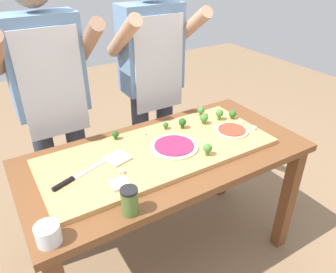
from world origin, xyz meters
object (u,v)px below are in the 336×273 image
Objects in this scene: broccoli_floret_front_right at (220,114)px; sauce_jar at (130,201)px; broccoli_floret_front_mid at (115,135)px; broccoli_floret_back_mid at (233,114)px; broccoli_floret_center_right at (182,122)px; pizza_whole_tomato_red at (232,130)px; pizza_whole_beet_magenta at (174,146)px; broccoli_floret_back_left at (204,118)px; pizza_slice_center at (118,158)px; cheese_crumble_d at (254,128)px; cook_left at (51,96)px; pizza_slice_far_right at (120,184)px; broccoli_floret_center_left at (166,125)px; broccoli_floret_front_left at (201,110)px; cheese_crumble_b at (145,134)px; chefs_knife at (73,179)px; broccoli_floret_back_right at (208,148)px; cook_right at (152,75)px; cheese_crumble_a at (242,122)px; flour_cup at (48,235)px; prep_table at (166,170)px; cheese_crumble_c at (122,172)px.

sauce_jar is at bearing -152.43° from broccoli_floret_front_right.
broccoli_floret_back_mid is at bearing -11.40° from broccoli_floret_front_mid.
pizza_whole_tomato_red is at bearing -38.96° from broccoli_floret_center_right.
broccoli_floret_back_left reaches higher than pizza_whole_beet_magenta.
pizza_whole_tomato_red reaches higher than pizza_slice_center.
pizza_whole_beet_magenta is at bearing -135.18° from broccoli_floret_center_right.
cheese_crumble_d is 0.17× the size of sauce_jar.
broccoli_floret_back_left is at bearing 7.56° from pizza_slice_center.
cook_left reaches higher than broccoli_floret_front_right.
broccoli_floret_center_left is at bearing 37.30° from pizza_slice_far_right.
broccoli_floret_front_left is 0.35m from cheese_crumble_d.
cheese_crumble_b is at bearing 108.61° from pizza_whole_beet_magenta.
broccoli_floret_back_left is (0.84, 0.12, 0.03)m from chefs_knife.
broccoli_floret_back_right reaches higher than broccoli_floret_front_mid.
pizza_whole_beet_magenta is at bearing -162.87° from broccoli_floret_front_right.
broccoli_floret_center_left is at bearing 166.49° from broccoli_floret_back_mid.
broccoli_floret_center_right is at bearing 44.82° from pizza_whole_beet_magenta.
broccoli_floret_front_mid is 0.03× the size of cook_right.
broccoli_floret_front_left is at bearing 96.75° from pizza_whole_tomato_red.
pizza_slice_center is 0.79m from broccoli_floret_back_mid.
cheese_crumble_a is at bearing -16.60° from broccoli_floret_front_mid.
broccoli_floret_front_right is 4.24× the size of cheese_crumble_a.
broccoli_floret_front_left is (0.05, 0.10, -0.00)m from broccoli_floret_back_left.
sauce_jar is at bearing -160.89° from pizza_whole_tomato_red.
cheese_crumble_d is at bearing 9.31° from flour_cup.
broccoli_floret_front_mid reaches higher than cheese_crumble_a.
pizza_slice_center is 1.16× the size of flour_cup.
pizza_slice_far_right is 0.48m from broccoli_floret_back_right.
cook_right is at bearing 67.17° from prep_table.
broccoli_floret_front_left reaches higher than cheese_crumble_d.
broccoli_floret_center_right is 3.11× the size of cheese_crumble_c.
cheese_crumble_b is (-0.03, 0.19, 0.15)m from prep_table.
broccoli_floret_back_mid is at bearing 4.84° from chefs_knife.
pizza_whole_tomato_red is 0.17m from broccoli_floret_back_mid.
broccoli_floret_front_mid is 2.42× the size of cheese_crumble_c.
cheese_crumble_b is at bearing 116.05° from broccoli_floret_back_right.
cheese_crumble_b is at bearing -45.90° from cook_left.
pizza_whole_beet_magenta reaches higher than prep_table.
pizza_slice_center is 0.80m from cheese_crumble_a.
broccoli_floret_front_right is at bearing -28.89° from cook_left.
cheese_crumble_d is (0.35, -0.23, -0.03)m from broccoli_floret_center_right.
broccoli_floret_front_left is (-0.06, 0.10, -0.01)m from broccoli_floret_front_right.
chefs_knife is 0.54m from pizza_whole_beet_magenta.
broccoli_floret_back_right is at bearing -83.77° from broccoli_floret_center_left.
cheese_crumble_a is 1.13m from cook_left.
broccoli_floret_front_right is (0.11, -0.01, 0.01)m from broccoli_floret_back_left.
cheese_crumble_a is (0.13, 0.05, 0.00)m from pizza_whole_tomato_red.
cook_left is at bearing 151.70° from broccoli_floret_back_mid.
cheese_crumble_a is at bearing 0.74° from chefs_knife.
broccoli_floret_front_mid reaches higher than pizza_whole_beet_magenta.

